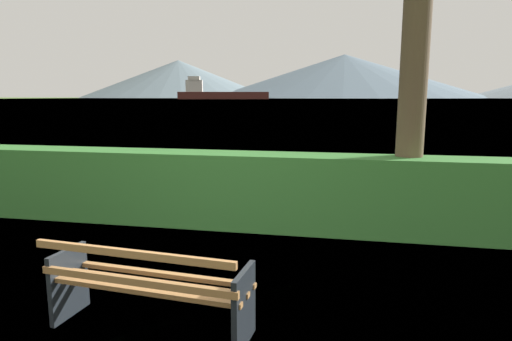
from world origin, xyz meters
name	(u,v)px	position (x,y,z in m)	size (l,w,h in m)	color
ground_plane	(153,328)	(0.00, 0.00, 0.00)	(1400.00, 1400.00, 0.00)	#567A38
water_surface	(342,99)	(0.00, 306.60, 0.00)	(620.00, 620.00, 0.00)	slate
park_bench	(148,287)	(-0.01, -0.06, 0.43)	(1.91, 0.74, 0.87)	#A0703F
hedge_row	(238,190)	(0.00, 3.30, 0.61)	(10.36, 0.74, 1.21)	#387A33
cargo_ship_large	(216,93)	(-90.94, 308.79, 4.59)	(66.46, 24.26, 16.41)	#471E19
distant_hills	(365,77)	(26.49, 593.61, 26.43)	(824.56, 373.37, 57.40)	slate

